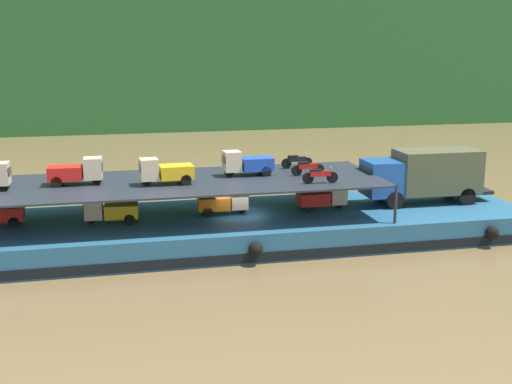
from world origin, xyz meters
TOP-DOWN VIEW (x-y plane):
  - ground_plane at (0.00, 0.00)m, footprint 400.00×400.00m
  - cargo_barge at (0.00, -0.02)m, footprint 32.05×8.69m
  - covered_lorry at (11.04, 0.21)m, footprint 7.88×2.38m
  - cargo_rack at (-3.80, 0.00)m, footprint 22.85×7.32m
  - mini_truck_lower_aft at (-6.81, -0.23)m, footprint 2.79×1.30m
  - mini_truck_lower_mid at (-0.76, 0.29)m, footprint 2.78×1.26m
  - mini_truck_lower_fore at (4.86, 0.13)m, footprint 2.74×1.21m
  - mini_truck_upper_mid at (-8.41, 0.31)m, footprint 2.78×1.27m
  - mini_truck_upper_fore at (-3.95, -0.64)m, footprint 2.79×1.28m
  - mini_truck_upper_bow at (0.63, 0.72)m, footprint 2.78×1.26m
  - motorcycle_upper_port at (3.88, -2.19)m, footprint 1.90×0.55m
  - motorcycle_upper_centre at (3.89, -0.00)m, footprint 1.90×0.55m
  - motorcycle_upper_stbd at (3.91, 2.19)m, footprint 1.90×0.55m

SIDE VIEW (x-z plane):
  - ground_plane at x=0.00m, z-range 0.00..0.00m
  - cargo_barge at x=0.00m, z-range 0.00..1.50m
  - mini_truck_lower_aft at x=-6.81m, z-range 1.50..2.88m
  - mini_truck_lower_mid at x=-0.76m, z-range 1.50..2.88m
  - mini_truck_lower_fore at x=4.86m, z-range 1.50..2.88m
  - covered_lorry at x=11.04m, z-range 1.64..4.74m
  - cargo_rack at x=-3.80m, z-range 2.44..4.44m
  - motorcycle_upper_port at x=3.88m, z-range 3.50..4.37m
  - motorcycle_upper_centre at x=3.89m, z-range 3.50..4.37m
  - motorcycle_upper_stbd at x=3.91m, z-range 3.50..4.37m
  - mini_truck_upper_mid at x=-8.41m, z-range 3.50..4.88m
  - mini_truck_upper_fore at x=-3.95m, z-range 3.50..4.88m
  - mini_truck_upper_bow at x=0.63m, z-range 3.50..4.88m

